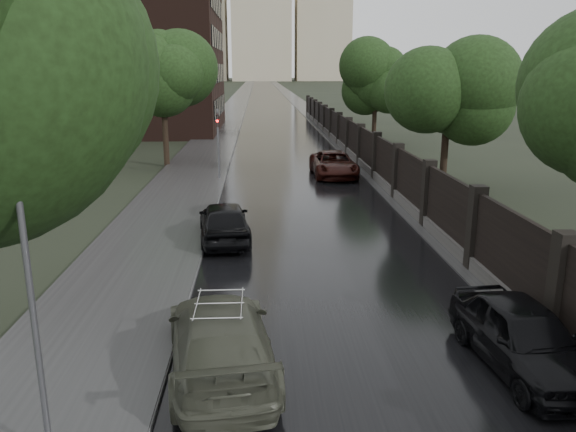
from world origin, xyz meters
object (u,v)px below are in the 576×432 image
(volga_sedan, at_px, (220,339))
(tree_right_c, at_px, (376,84))
(tree_right_b, at_px, (449,93))
(lamp_post, at_px, (33,311))
(car_right_far, at_px, (334,164))
(car_right_near, at_px, (523,336))
(traffic_light, at_px, (218,138))
(tree_left_far, at_px, (163,83))
(hatchback_left, at_px, (224,221))

(volga_sedan, bearing_deg, tree_right_c, -113.83)
(tree_right_b, relative_size, lamp_post, 1.37)
(lamp_post, xyz_separation_m, volga_sedan, (2.51, 2.75, -1.93))
(lamp_post, bearing_deg, car_right_far, 72.53)
(tree_right_b, bearing_deg, lamp_post, -122.18)
(lamp_post, distance_m, volga_sedan, 4.19)
(volga_sedan, bearing_deg, car_right_near, 170.77)
(traffic_light, relative_size, volga_sedan, 0.78)
(lamp_post, relative_size, volga_sedan, 1.00)
(tree_right_c, bearing_deg, car_right_far, -110.33)
(tree_right_c, bearing_deg, volga_sedan, -106.20)
(tree_left_far, height_order, tree_right_c, tree_left_far)
(tree_right_b, height_order, hatchback_left, tree_right_b)
(tree_left_far, xyz_separation_m, traffic_light, (3.70, -5.01, -2.84))
(traffic_light, height_order, volga_sedan, traffic_light)
(tree_right_c, xyz_separation_m, volga_sedan, (-10.39, -35.75, -4.21))
(hatchback_left, height_order, car_right_far, hatchback_left)
(hatchback_left, height_order, car_right_near, hatchback_left)
(tree_right_c, height_order, lamp_post, tree_right_c)
(lamp_post, distance_m, car_right_far, 25.75)
(lamp_post, relative_size, traffic_light, 1.28)
(tree_right_c, bearing_deg, tree_left_far, -147.17)
(car_right_near, height_order, car_right_far, car_right_near)
(volga_sedan, height_order, hatchback_left, hatchback_left)
(tree_right_c, bearing_deg, car_right_near, -96.51)
(car_right_far, bearing_deg, hatchback_left, -115.31)
(lamp_post, relative_size, car_right_far, 0.98)
(tree_left_far, xyz_separation_m, tree_right_c, (15.50, 10.00, -0.29))
(tree_left_far, bearing_deg, car_right_near, -66.27)
(lamp_post, bearing_deg, tree_right_b, 57.82)
(volga_sedan, bearing_deg, traffic_light, -93.74)
(tree_right_c, xyz_separation_m, hatchback_left, (-10.84, -26.53, -4.20))
(tree_left_far, bearing_deg, car_right_far, -21.23)
(tree_left_far, xyz_separation_m, hatchback_left, (4.66, -16.53, -4.49))
(tree_right_b, xyz_separation_m, lamp_post, (-12.90, -20.50, -2.28))
(tree_right_c, distance_m, hatchback_left, 28.96)
(volga_sedan, height_order, car_right_far, volga_sedan)
(hatchback_left, distance_m, car_right_near, 11.57)
(tree_right_c, distance_m, car_right_far, 15.52)
(tree_right_c, relative_size, lamp_post, 1.37)
(lamp_post, bearing_deg, tree_left_far, 95.21)
(traffic_light, distance_m, volga_sedan, 20.86)
(hatchback_left, bearing_deg, lamp_post, 74.16)
(car_right_near, bearing_deg, tree_right_b, 72.16)
(volga_sedan, bearing_deg, tree_left_far, -86.41)
(tree_left_far, height_order, volga_sedan, tree_left_far)
(tree_left_far, xyz_separation_m, tree_right_b, (15.50, -8.00, -0.29))
(volga_sedan, relative_size, car_right_far, 0.98)
(tree_left_far, height_order, car_right_near, tree_left_far)
(tree_right_b, relative_size, tree_right_c, 1.00)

